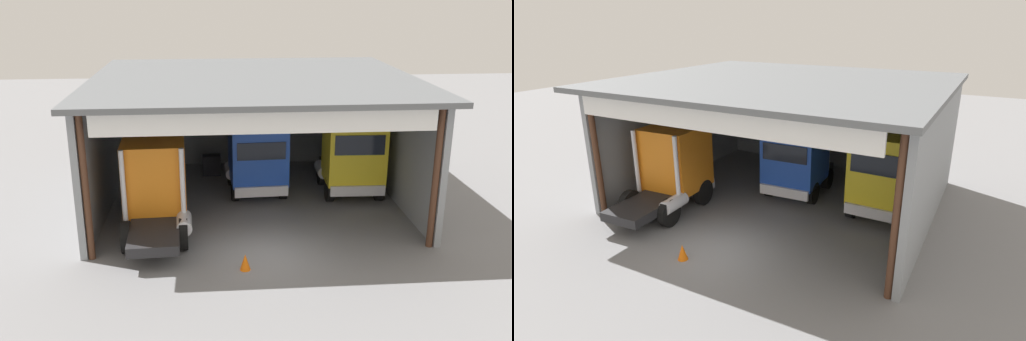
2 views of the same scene
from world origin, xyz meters
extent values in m
plane|color=slate|center=(0.00, 0.00, 0.00)|extent=(80.00, 80.00, 0.00)
cube|color=gray|center=(0.00, 10.89, 2.63)|extent=(12.45, 0.24, 5.25)
cube|color=gray|center=(-6.22, 5.44, 2.63)|extent=(0.24, 10.89, 5.25)
cube|color=gray|center=(6.22, 5.44, 2.63)|extent=(0.24, 10.89, 5.25)
cube|color=slate|center=(0.00, 5.01, 5.35)|extent=(13.05, 11.75, 0.20)
cylinder|color=#4C2D1E|center=(-5.97, 0.15, 2.63)|extent=(0.24, 0.24, 5.25)
cylinder|color=#4C2D1E|center=(5.97, 0.15, 2.63)|extent=(0.24, 0.24, 5.25)
cube|color=white|center=(0.00, -0.34, 4.90)|extent=(11.20, 0.12, 0.90)
cube|color=orange|center=(-3.93, 2.53, 2.17)|extent=(2.41, 2.38, 2.70)
cube|color=black|center=(-3.99, 3.69, 2.64)|extent=(1.96, 0.15, 0.81)
cube|color=silver|center=(-3.99, 3.72, 0.72)|extent=(2.20, 0.26, 0.44)
cube|color=#232326|center=(-3.84, 0.62, 0.75)|extent=(1.90, 3.56, 0.36)
cylinder|color=silver|center=(-4.91, 1.19, 2.06)|extent=(0.18, 0.18, 2.98)
cylinder|color=silver|center=(-2.84, 1.29, 2.06)|extent=(0.18, 0.18, 2.98)
cylinder|color=silver|center=(-2.82, 0.97, 0.87)|extent=(0.62, 1.23, 0.56)
cylinder|color=black|center=(-4.96, 2.94, 0.57)|extent=(0.35, 1.15, 1.14)
cylinder|color=black|center=(-2.95, 3.03, 0.57)|extent=(0.35, 1.15, 1.14)
cylinder|color=black|center=(-4.85, 0.57, 0.57)|extent=(0.35, 1.15, 1.14)
cylinder|color=black|center=(-2.84, 0.66, 0.57)|extent=(0.35, 1.15, 1.14)
cube|color=#1E47B7|center=(0.23, 5.83, 1.99)|extent=(2.51, 2.59, 2.47)
cube|color=black|center=(0.29, 4.57, 2.42)|extent=(2.04, 0.15, 0.74)
cube|color=silver|center=(0.29, 4.54, 0.65)|extent=(2.28, 0.26, 0.44)
cube|color=#232326|center=(0.16, 7.38, 0.68)|extent=(1.93, 2.91, 0.36)
cylinder|color=silver|center=(1.25, 7.27, 2.07)|extent=(0.18, 0.18, 3.13)
cylinder|color=silver|center=(-0.91, 7.17, 2.07)|extent=(0.18, 0.18, 3.13)
cylinder|color=silver|center=(-0.90, 7.03, 0.80)|extent=(0.61, 1.22, 0.56)
cylinder|color=black|center=(1.30, 5.38, 0.50)|extent=(0.35, 1.02, 1.01)
cylinder|color=black|center=(-0.79, 5.28, 0.50)|extent=(0.35, 1.02, 1.01)
cylinder|color=black|center=(1.21, 7.43, 0.50)|extent=(0.35, 1.02, 1.01)
cylinder|color=black|center=(-0.89, 7.33, 0.50)|extent=(0.35, 1.02, 1.01)
cube|color=yellow|center=(4.38, 5.28, 2.19)|extent=(2.51, 2.14, 2.80)
cube|color=black|center=(4.35, 4.23, 2.68)|extent=(2.09, 0.12, 0.84)
cube|color=silver|center=(4.35, 4.20, 0.69)|extent=(2.34, 0.22, 0.44)
cube|color=#232326|center=(4.42, 7.03, 0.72)|extent=(1.93, 3.22, 0.36)
cylinder|color=silver|center=(5.52, 6.44, 1.80)|extent=(0.18, 0.18, 2.51)
cylinder|color=silver|center=(3.30, 6.50, 1.80)|extent=(0.18, 0.18, 2.51)
cylinder|color=silver|center=(3.31, 6.76, 0.84)|extent=(0.59, 1.21, 0.56)
cylinder|color=black|center=(5.45, 4.84, 0.54)|extent=(0.33, 1.09, 1.08)
cylinder|color=black|center=(3.29, 4.90, 0.54)|extent=(0.33, 1.09, 1.08)
cylinder|color=black|center=(5.50, 7.00, 0.54)|extent=(0.33, 1.09, 1.08)
cylinder|color=black|center=(3.35, 7.06, 0.54)|extent=(0.33, 1.09, 1.08)
cylinder|color=#194CB2|center=(1.96, 10.15, 0.47)|extent=(0.58, 0.58, 0.94)
cube|color=black|center=(-1.79, 8.92, 0.50)|extent=(0.90, 0.60, 1.00)
cone|color=orange|center=(-0.76, -1.09, 0.28)|extent=(0.36, 0.36, 0.56)
camera|label=1|loc=(-1.78, -17.94, 9.03)|focal=39.92mm
camera|label=2|loc=(7.96, -10.89, 7.82)|focal=29.87mm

